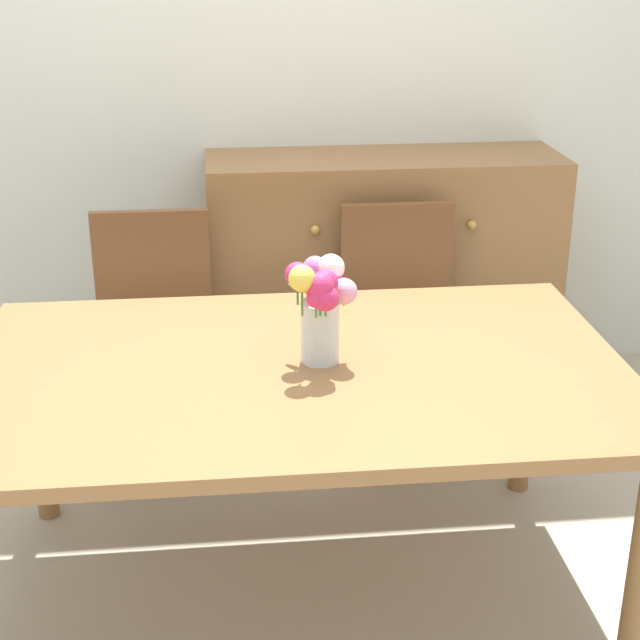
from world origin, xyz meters
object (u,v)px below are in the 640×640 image
object	(u,v)px
chair_left	(154,321)
chair_right	(400,311)
flower_vase	(321,301)
dining_table	(300,390)
dresser	(382,277)

from	to	relation	value
chair_left	chair_right	size ratio (longest dim) A/B	1.00
chair_left	chair_right	xyz separation A→B (m)	(0.90, 0.00, 0.00)
flower_vase	chair_left	bearing A→B (deg)	120.03
dining_table	chair_right	bearing A→B (deg)	63.48
chair_right	dining_table	bearing A→B (deg)	63.48
chair_left	flower_vase	xyz separation A→B (m)	(0.51, -0.88, 0.40)
dresser	chair_left	bearing A→B (deg)	-154.67
chair_right	dresser	distance (m)	0.43
dresser	dining_table	bearing A→B (deg)	-108.86
chair_left	flower_vase	bearing A→B (deg)	120.03
chair_left	dresser	xyz separation A→B (m)	(0.90, 0.43, -0.02)
dining_table	dresser	xyz separation A→B (m)	(0.45, 1.33, -0.16)
chair_right	chair_left	bearing A→B (deg)	0.00
chair_right	dresser	world-z (taller)	dresser
chair_right	dresser	size ratio (longest dim) A/B	0.64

